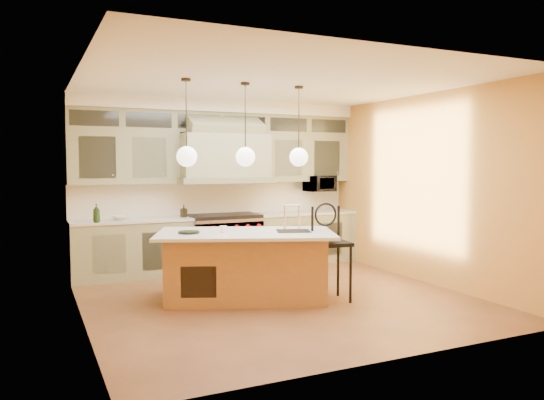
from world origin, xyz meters
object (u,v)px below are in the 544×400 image
range (224,242)px  microwave (320,184)px  kitchen_island (246,264)px  counter_stool (330,245)px

range → microwave: size_ratio=2.21×
range → kitchen_island: bearing=-101.2°
counter_stool → microwave: microwave is taller
counter_stool → microwave: (1.34, 2.62, 0.70)m
range → counter_stool: counter_stool is taller
range → microwave: (1.95, 0.11, 0.96)m
range → kitchen_island: (-0.40, -2.01, -0.01)m
counter_stool → kitchen_island: bearing=160.3°
range → counter_stool: bearing=-76.3°
counter_stool → microwave: 3.02m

